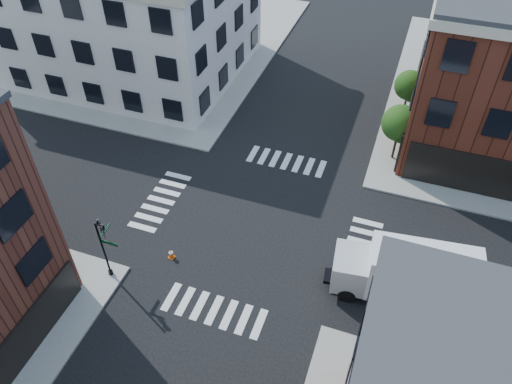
{
  "coord_description": "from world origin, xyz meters",
  "views": [
    {
      "loc": [
        7.58,
        -21.25,
        24.28
      ],
      "look_at": [
        -0.15,
        0.52,
        2.5
      ],
      "focal_mm": 35.0,
      "sensor_mm": 36.0,
      "label": 1
    }
  ],
  "objects": [
    {
      "name": "ground",
      "position": [
        0.0,
        0.0,
        0.0
      ],
      "size": [
        120.0,
        120.0,
        0.0
      ],
      "primitive_type": "plane",
      "color": "black",
      "rests_on": "ground"
    },
    {
      "name": "building_nw",
      "position": [
        -19.0,
        16.0,
        5.5
      ],
      "size": [
        22.0,
        16.0,
        11.0
      ],
      "primitive_type": "cube",
      "color": "silver",
      "rests_on": "ground"
    },
    {
      "name": "sidewalk_nw",
      "position": [
        -21.0,
        21.0,
        0.07
      ],
      "size": [
        30.0,
        30.0,
        0.15
      ],
      "primitive_type": "cube",
      "color": "gray",
      "rests_on": "ground"
    },
    {
      "name": "signal_pole",
      "position": [
        -6.72,
        -6.68,
        2.86
      ],
      "size": [
        1.29,
        1.24,
        4.6
      ],
      "color": "black",
      "rests_on": "ground"
    },
    {
      "name": "traffic_cone",
      "position": [
        -4.0,
        -4.34,
        0.33
      ],
      "size": [
        0.44,
        0.44,
        0.68
      ],
      "rotation": [
        0.0,
        0.0,
        -0.19
      ],
      "color": "#DF4F09",
      "rests_on": "ground"
    },
    {
      "name": "box_truck",
      "position": [
        9.89,
        -2.37,
        1.93
      ],
      "size": [
        8.38,
        3.39,
        3.71
      ],
      "rotation": [
        0.0,
        0.0,
        0.12
      ],
      "color": "silver",
      "rests_on": "ground"
    },
    {
      "name": "tree_far",
      "position": [
        7.56,
        15.98,
        2.87
      ],
      "size": [
        2.43,
        2.43,
        4.07
      ],
      "color": "black",
      "rests_on": "ground"
    },
    {
      "name": "tree_near",
      "position": [
        7.56,
        9.98,
        3.16
      ],
      "size": [
        2.69,
        2.69,
        4.49
      ],
      "color": "black",
      "rests_on": "ground"
    }
  ]
}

